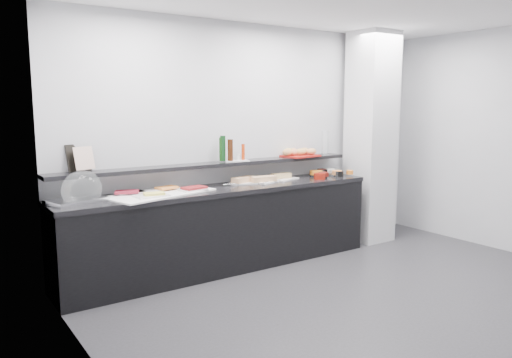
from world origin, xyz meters
TOP-DOWN VIEW (x-y plane):
  - ground at (0.00, 0.00)m, footprint 5.00×5.00m
  - back_wall at (0.00, 2.00)m, footprint 5.00×0.02m
  - column at (1.50, 1.65)m, footprint 0.50×0.50m
  - buffet_cabinet at (-0.70, 1.70)m, footprint 3.60×0.60m
  - counter_top at (-0.70, 1.70)m, footprint 3.62×0.62m
  - wall_shelf at (-0.70, 1.88)m, footprint 3.60×0.25m
  - cloche_base at (-2.24, 1.71)m, footprint 0.55×0.44m
  - cloche_dome at (-2.20, 1.68)m, footprint 0.48×0.40m
  - linen_runner at (-1.44, 1.69)m, footprint 1.17×0.77m
  - platter_meat_a at (-1.69, 1.84)m, footprint 0.27×0.18m
  - food_meat_a at (-1.74, 1.79)m, footprint 0.26×0.22m
  - platter_salmon at (-1.51, 1.82)m, footprint 0.30×0.24m
  - food_salmon at (-1.32, 1.80)m, footprint 0.23×0.18m
  - platter_cheese at (-1.59, 1.55)m, footprint 0.31×0.21m
  - food_cheese at (-1.56, 1.54)m, footprint 0.21×0.16m
  - platter_meat_b at (-1.10, 1.63)m, footprint 0.27×0.18m
  - food_meat_b at (-1.09, 1.63)m, footprint 0.26×0.19m
  - sandwich_plate_left at (-0.41, 1.77)m, footprint 0.34×0.22m
  - sandwich_food_left at (-0.38, 1.81)m, footprint 0.31×0.18m
  - tongs_left at (-0.60, 1.75)m, footprint 0.16×0.02m
  - sandwich_plate_mid at (-0.11, 1.70)m, footprint 0.33×0.22m
  - sandwich_food_mid at (-0.17, 1.72)m, footprint 0.31×0.15m
  - tongs_mid at (-0.21, 1.62)m, footprint 0.15×0.06m
  - sandwich_plate_right at (0.19, 1.75)m, footprint 0.38×0.25m
  - sandwich_food_right at (0.15, 1.80)m, footprint 0.24×0.11m
  - tongs_right at (0.12, 1.74)m, footprint 0.15×0.06m
  - bowl_glass_fruit at (0.68, 1.77)m, footprint 0.19×0.19m
  - fill_glass_fruit at (0.67, 1.76)m, footprint 0.16×0.16m
  - bowl_black_jam at (0.86, 1.85)m, footprint 0.16×0.16m
  - fill_black_jam at (0.84, 1.84)m, footprint 0.12×0.12m
  - bowl_glass_cream at (1.04, 1.81)m, footprint 0.20×0.20m
  - fill_glass_cream at (0.93, 1.81)m, footprint 0.16×0.16m
  - bowl_red_jam at (0.54, 1.56)m, footprint 0.15×0.15m
  - fill_red_jam at (0.64, 1.59)m, footprint 0.14×0.14m
  - bowl_glass_salmon at (0.86, 1.63)m, footprint 0.18×0.18m
  - fill_glass_salmon at (0.88, 1.62)m, footprint 0.13×0.13m
  - bowl_black_fruit at (0.89, 1.59)m, footprint 0.12×0.12m
  - fill_black_fruit at (1.04, 1.55)m, footprint 0.10×0.10m
  - framed_print at (-2.13, 1.99)m, footprint 0.25×0.14m
  - print_art at (-2.10, 1.92)m, footprint 0.21×0.11m
  - condiment_tray at (-0.44, 1.86)m, footprint 0.31×0.24m
  - bottle_green_a at (-0.61, 1.89)m, footprint 0.06×0.06m
  - bottle_brown at (-0.52, 1.85)m, footprint 0.08×0.08m
  - bottle_green_b at (-0.59, 1.89)m, footprint 0.07×0.07m
  - bottle_hot at (-0.35, 1.85)m, footprint 0.05×0.05m
  - shaker_salt at (-0.49, 1.87)m, footprint 0.03×0.03m
  - shaker_pepper at (-0.39, 1.88)m, footprint 0.04×0.04m
  - bread_tray at (0.49, 1.85)m, footprint 0.46×0.34m
  - bread_roll_nw at (0.37, 1.95)m, footprint 0.17×0.13m
  - bread_roll_ne at (0.43, 1.92)m, footprint 0.13×0.09m
  - bread_roll_sw at (0.39, 1.85)m, footprint 0.14×0.11m
  - bread_roll_s at (0.47, 1.83)m, footprint 0.16×0.12m
  - bread_roll_se at (0.61, 1.79)m, footprint 0.17×0.13m
  - bread_roll_midw at (0.29, 1.86)m, footprint 0.14×0.12m
  - bread_roll_mide at (0.59, 1.90)m, footprint 0.15×0.10m
  - carafe at (0.88, 1.85)m, footprint 0.12×0.12m

SIDE VIEW (x-z plane):
  - ground at x=0.00m, z-range 0.00..0.00m
  - buffet_cabinet at x=-0.70m, z-range 0.00..0.85m
  - counter_top at x=-0.70m, z-range 0.85..0.90m
  - linen_runner at x=-1.44m, z-range 0.90..0.91m
  - sandwich_plate_left at x=-0.41m, z-range 0.90..0.91m
  - sandwich_plate_mid at x=-0.11m, z-range 0.90..0.91m
  - sandwich_plate_right at x=0.19m, z-range 0.90..0.91m
  - tongs_left at x=-0.60m, z-range 0.91..0.92m
  - tongs_mid at x=-0.21m, z-range 0.91..0.92m
  - tongs_right at x=0.12m, z-range 0.91..0.92m
  - cloche_base at x=-2.24m, z-range 0.90..0.94m
  - platter_meat_a at x=-1.69m, z-range 0.92..0.93m
  - platter_salmon at x=-1.51m, z-range 0.92..0.93m
  - platter_cheese at x=-1.59m, z-range 0.92..0.93m
  - platter_meat_b at x=-1.10m, z-range 0.92..0.93m
  - bowl_glass_fruit at x=0.68m, z-range 0.90..0.97m
  - bowl_black_jam at x=0.86m, z-range 0.90..0.97m
  - bowl_glass_cream at x=1.04m, z-range 0.90..0.97m
  - bowl_red_jam at x=0.54m, z-range 0.90..0.97m
  - bowl_glass_salmon at x=0.86m, z-range 0.90..0.97m
  - bowl_black_fruit at x=0.89m, z-range 0.90..0.97m
  - food_meat_a at x=-1.74m, z-range 0.93..0.95m
  - food_salmon at x=-1.32m, z-range 0.93..0.95m
  - food_cheese at x=-1.56m, z-range 0.93..0.95m
  - food_meat_b at x=-1.09m, z-range 0.93..0.95m
  - sandwich_food_left at x=-0.38m, z-range 0.91..0.97m
  - sandwich_food_mid at x=-0.17m, z-range 0.91..0.97m
  - sandwich_food_right at x=0.15m, z-range 0.91..0.97m
  - fill_glass_fruit at x=0.67m, z-range 0.92..0.97m
  - fill_black_jam at x=0.84m, z-range 0.92..0.97m
  - fill_glass_cream at x=0.93m, z-range 0.92..0.97m
  - fill_red_jam at x=0.64m, z-range 0.92..0.97m
  - fill_glass_salmon at x=0.88m, z-range 0.92..0.97m
  - fill_black_fruit at x=1.04m, z-range 0.92..0.97m
  - cloche_dome at x=-2.20m, z-range 0.86..1.20m
  - wall_shelf at x=-0.70m, z-range 1.11..1.15m
  - condiment_tray at x=-0.44m, z-range 1.15..1.16m
  - bread_tray at x=0.49m, z-range 1.15..1.17m
  - shaker_salt at x=-0.49m, z-range 1.16..1.23m
  - shaker_pepper at x=-0.39m, z-range 1.16..1.23m
  - bread_roll_nw at x=0.37m, z-range 1.17..1.25m
  - bread_roll_ne at x=0.43m, z-range 1.17..1.25m
  - bread_roll_sw at x=0.39m, z-range 1.17..1.25m
  - bread_roll_s at x=0.47m, z-range 1.17..1.25m
  - bread_roll_se at x=0.61m, z-range 1.17..1.25m
  - bread_roll_midw at x=0.29m, z-range 1.17..1.25m
  - bread_roll_mide at x=0.59m, z-range 1.17..1.25m
  - bottle_hot at x=-0.35m, z-range 1.16..1.34m
  - framed_print at x=-2.13m, z-range 1.15..1.41m
  - print_art at x=-2.10m, z-range 1.17..1.39m
  - bottle_brown at x=-0.52m, z-range 1.16..1.40m
  - bottle_green_a at x=-0.61m, z-range 1.16..1.42m
  - carafe at x=0.88m, z-range 1.15..1.45m
  - bottle_green_b at x=-0.59m, z-range 1.16..1.44m
  - back_wall at x=0.00m, z-range 0.00..2.70m
  - column at x=1.50m, z-range 0.00..2.70m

